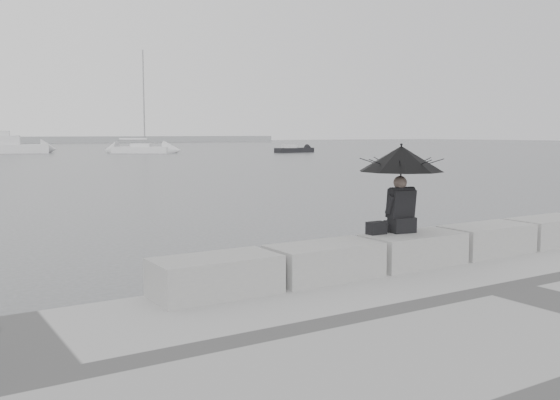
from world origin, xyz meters
TOP-DOWN VIEW (x-y plane):
  - ground at (0.00, 0.00)m, footprint 360.00×360.00m
  - stone_block_far_left at (-3.40, -0.45)m, footprint 1.60×0.80m
  - stone_block_left at (-1.70, -0.45)m, footprint 1.60×0.80m
  - stone_block_centre at (0.00, -0.45)m, footprint 1.60×0.80m
  - stone_block_right at (1.70, -0.45)m, footprint 1.60×0.80m
  - stone_block_far_right at (3.40, -0.45)m, footprint 1.60×0.80m
  - seated_person at (-0.08, -0.23)m, footprint 1.32×1.32m
  - bag at (-0.52, -0.19)m, footprint 0.30×0.17m
  - sailboat_right at (20.24, 68.76)m, footprint 7.12×6.14m
  - motor_cruiser at (5.79, 76.71)m, footprint 9.94×4.74m
  - small_motorboat at (37.81, 60.31)m, footprint 5.53×2.09m

SIDE VIEW (x-z plane):
  - ground at x=0.00m, z-range 0.00..0.00m
  - small_motorboat at x=37.81m, z-range -0.23..0.87m
  - sailboat_right at x=20.24m, z-range -5.92..6.98m
  - stone_block_far_left at x=-3.40m, z-range 0.50..1.00m
  - stone_block_left at x=-1.70m, z-range 0.50..1.00m
  - stone_block_centre at x=0.00m, z-range 0.50..1.00m
  - stone_block_right at x=1.70m, z-range 0.50..1.00m
  - stone_block_far_right at x=3.40m, z-range 0.50..1.00m
  - motor_cruiser at x=5.79m, z-range -1.36..3.14m
  - bag at x=-0.52m, z-range 1.00..1.19m
  - seated_person at x=-0.08m, z-range 1.33..2.72m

